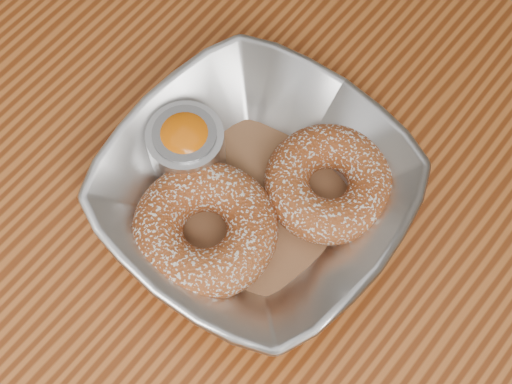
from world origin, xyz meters
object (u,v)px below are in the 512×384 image
Objects in this scene: serving_bowl at (256,194)px; donut_back at (329,183)px; table at (108,252)px; ramekin at (186,146)px; donut_front at (205,230)px.

donut_back is at bearing 48.26° from serving_bowl.
ramekin is (0.04, 0.07, 0.13)m from table.
donut_front is at bearing -37.60° from ramekin.
serving_bowl is 0.05m from donut_back.
donut_back is (0.04, 0.04, 0.00)m from serving_bowl.
donut_front reaches higher than table.
donut_back is 0.91× the size of donut_front.
serving_bowl reaches higher than donut_front.
table is at bearing -118.03° from ramekin.
serving_bowl reaches higher than donut_back.
ramekin reaches higher than table.
donut_back is at bearing 24.75° from ramekin.
serving_bowl is 2.26× the size of donut_back.
donut_front is (-0.05, -0.08, 0.00)m from donut_back.
serving_bowl is at bearing 38.19° from table.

